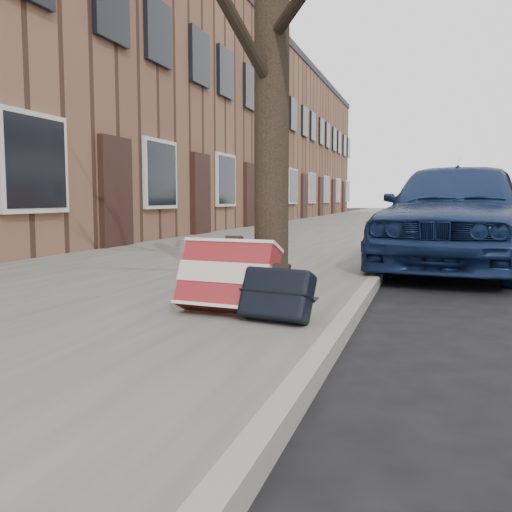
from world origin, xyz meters
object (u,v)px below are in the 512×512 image
(suitcase_navy, at_px, (277,294))
(car_near_front, at_px, (458,214))
(suitcase_red, at_px, (228,277))
(car_near_mid, at_px, (446,208))

(suitcase_navy, distance_m, car_near_front, 4.77)
(suitcase_red, distance_m, car_near_mid, 14.56)
(suitcase_navy, bearing_deg, car_near_mid, 97.07)
(suitcase_red, relative_size, car_near_mid, 0.17)
(suitcase_red, bearing_deg, suitcase_navy, -14.74)
(car_near_front, distance_m, car_near_mid, 10.05)
(car_near_front, bearing_deg, car_near_mid, 97.94)
(suitcase_red, xyz_separation_m, suitcase_navy, (0.43, -0.17, -0.08))
(suitcase_red, xyz_separation_m, car_near_front, (1.80, 4.38, 0.37))
(car_near_front, relative_size, car_near_mid, 1.06)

